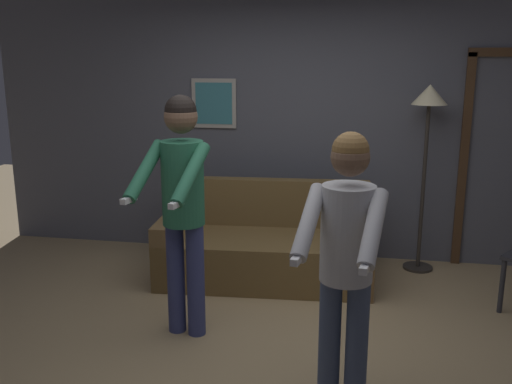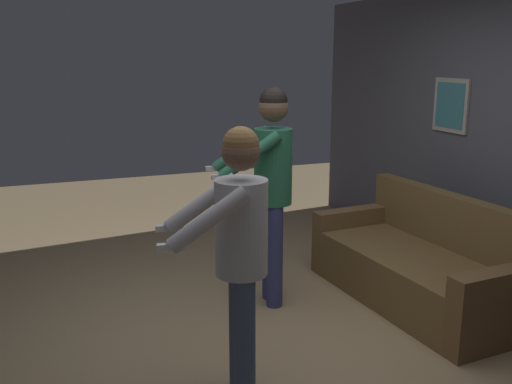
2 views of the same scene
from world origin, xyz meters
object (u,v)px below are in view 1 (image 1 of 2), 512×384
at_px(person_standing_left, 182,194).
at_px(person_standing_right, 346,249).
at_px(couch, 265,249).
at_px(torchiere_lamp, 428,118).

xyz_separation_m(person_standing_left, person_standing_right, (1.16, -0.67, -0.10)).
height_order(couch, person_standing_right, person_standing_right).
relative_size(torchiere_lamp, person_standing_right, 1.09).
xyz_separation_m(couch, person_standing_left, (-0.40, -1.17, 0.79)).
bearing_deg(couch, person_standing_right, -67.47).
bearing_deg(person_standing_left, couch, 71.10).
distance_m(torchiere_lamp, person_standing_right, 2.48).
height_order(couch, torchiere_lamp, torchiere_lamp).
xyz_separation_m(couch, person_standing_right, (0.76, -1.84, 0.69)).
bearing_deg(torchiere_lamp, person_standing_right, -105.52).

